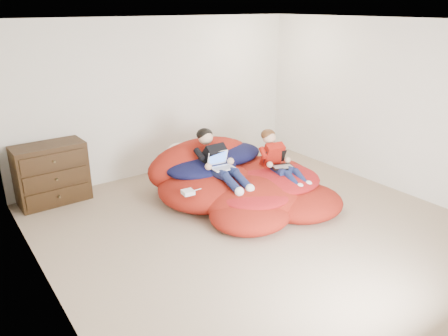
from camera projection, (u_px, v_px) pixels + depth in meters
room_shell at (256, 210)px, 5.53m from camera, size 5.10×5.10×2.77m
dresser at (51, 174)px, 6.15m from camera, size 0.97×0.55×0.86m
beanbag_pile at (240, 183)px, 6.28m from camera, size 2.37×2.38×0.87m
cream_pillow at (178, 151)px, 6.47m from camera, size 0.40×0.25×0.25m
older_boy at (217, 158)px, 6.03m from camera, size 0.32×1.12×0.67m
younger_boy at (278, 157)px, 6.23m from camera, size 0.34×0.93×0.67m
laptop_white at (221, 164)px, 5.98m from camera, size 0.32×0.29×0.22m
laptop_black at (279, 162)px, 6.23m from camera, size 0.37×0.42×0.22m
power_adapter at (188, 192)px, 5.56m from camera, size 0.15×0.15×0.05m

